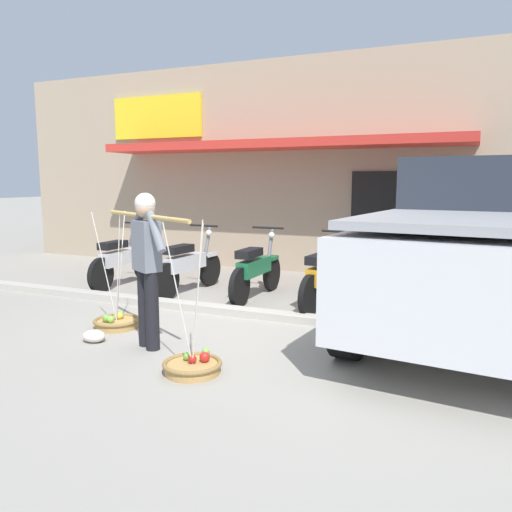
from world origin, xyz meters
TOP-DOWN VIEW (x-y plane):
  - ground_plane at (0.00, 0.00)m, footprint 90.00×90.00m
  - sidewalk_curb at (0.00, 0.70)m, footprint 20.00×0.24m
  - fruit_vendor at (-0.45, -0.92)m, footprint 1.67×0.98m
  - fruit_basket_left_side at (0.38, -1.38)m, footprint 0.57×0.57m
  - fruit_basket_right_side at (-1.27, -0.45)m, footprint 0.57×0.57m
  - motorcycle_nearest_shop at (-2.82, 1.67)m, footprint 0.54×1.82m
  - motorcycle_second_in_row at (-1.49, 1.64)m, footprint 0.54×1.82m
  - motorcycle_third_in_row at (-0.30, 1.70)m, footprint 0.54×1.82m
  - motorcycle_end_of_row at (0.85, 1.57)m, footprint 0.54×1.82m
  - parked_truck at (2.78, 1.11)m, footprint 2.56×4.88m
  - storefront_building at (-0.80, 6.70)m, footprint 13.00×6.00m
  - plastic_litter_bag at (-1.14, -1.02)m, footprint 0.28×0.22m

SIDE VIEW (x-z plane):
  - ground_plane at x=0.00m, z-range 0.00..0.00m
  - sidewalk_curb at x=0.00m, z-range 0.00..0.10m
  - plastic_litter_bag at x=-1.14m, z-range 0.00..0.14m
  - fruit_basket_right_side at x=-1.27m, z-range -0.65..0.80m
  - fruit_basket_left_side at x=0.38m, z-range -0.65..0.81m
  - motorcycle_nearest_shop at x=-2.82m, z-range -0.09..1.00m
  - motorcycle_second_in_row at x=-1.49m, z-range -0.09..1.00m
  - motorcycle_third_in_row at x=-0.30m, z-range -0.09..1.00m
  - motorcycle_end_of_row at x=0.85m, z-range -0.09..1.00m
  - fruit_vendor at x=-0.45m, z-range 0.13..1.83m
  - parked_truck at x=2.78m, z-range -0.02..2.08m
  - storefront_building at x=-0.80m, z-range 0.00..4.20m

